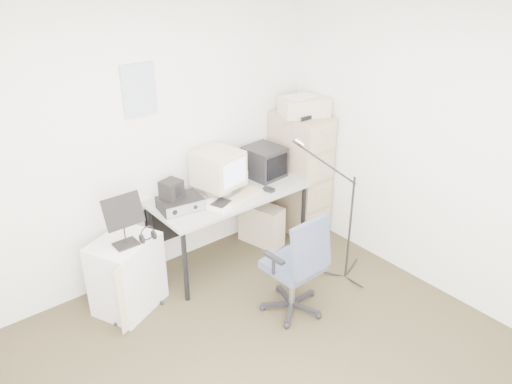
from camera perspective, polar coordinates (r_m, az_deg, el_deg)
floor at (r=3.91m, az=2.68°, el=-19.98°), size 3.60×3.60×0.01m
ceiling at (r=2.72m, az=3.83°, el=19.51°), size 3.60×3.60×0.01m
wall_back at (r=4.49m, az=-12.43°, el=5.21°), size 3.60×0.02×2.50m
wall_right at (r=4.43m, az=20.79°, el=3.77°), size 0.02×3.60×2.50m
wall_calendar at (r=4.32m, az=-13.23°, el=11.29°), size 0.30×0.02×0.44m
filing_cabinet at (r=5.33m, az=5.02°, el=2.16°), size 0.40×0.60×1.30m
printer at (r=5.06m, az=5.50°, el=9.74°), size 0.54×0.46×0.18m
desk at (r=4.89m, az=-2.97°, el=-3.87°), size 1.50×0.70×0.73m
crt_monitor at (r=4.64m, az=-4.35°, el=2.27°), size 0.44×0.46×0.41m
crt_tv at (r=4.99m, az=0.93°, el=3.47°), size 0.37×0.39×0.31m
desk_speaker at (r=4.85m, az=-1.57°, el=1.73°), size 0.09×0.09×0.15m
keyboard at (r=4.60m, az=-1.42°, el=-0.57°), size 0.46×0.27×0.02m
mouse at (r=4.73m, az=1.48°, el=0.28°), size 0.09×0.12×0.03m
radio_receiver at (r=4.45m, az=-8.66°, el=-1.27°), size 0.41×0.32×0.11m
radio_speaker at (r=4.39m, az=-9.64°, el=0.27°), size 0.20×0.19×0.17m
papers at (r=4.47m, az=-4.39°, el=-1.54°), size 0.29×0.33×0.02m
pc_tower at (r=5.21m, az=0.61°, el=-3.69°), size 0.31×0.50×0.43m
office_chair at (r=4.17m, az=4.28°, el=-8.11°), size 0.57×0.57×0.94m
side_cart at (r=4.41m, az=-14.54°, el=-9.08°), size 0.66×0.61×0.66m
music_stand at (r=4.06m, az=-14.97°, el=-3.14°), size 0.34×0.24×0.45m
headphones at (r=4.17m, az=-12.26°, el=-4.91°), size 0.19×0.19×0.03m
mic_stand at (r=4.53m, az=10.83°, el=-2.44°), size 0.03×0.03×1.36m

